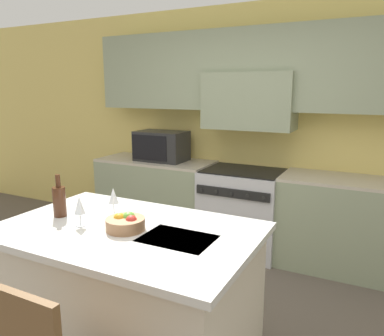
{
  "coord_description": "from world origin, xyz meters",
  "views": [
    {
      "loc": [
        1.29,
        -1.87,
        1.78
      ],
      "look_at": [
        -0.06,
        0.8,
        1.14
      ],
      "focal_mm": 35.0,
      "sensor_mm": 36.0,
      "label": 1
    }
  ],
  "objects_px": {
    "wine_glass_far": "(113,196)",
    "wine_glass_near": "(80,206)",
    "microwave": "(161,146)",
    "range_stove": "(242,210)",
    "fruit_bowl": "(126,223)",
    "wine_bottle": "(59,201)"
  },
  "relations": [
    {
      "from": "wine_bottle",
      "to": "fruit_bowl",
      "type": "height_order",
      "value": "wine_bottle"
    },
    {
      "from": "wine_glass_far",
      "to": "range_stove",
      "type": "bearing_deg",
      "value": 78.25
    },
    {
      "from": "wine_glass_near",
      "to": "wine_glass_far",
      "type": "height_order",
      "value": "same"
    },
    {
      "from": "wine_glass_far",
      "to": "microwave",
      "type": "bearing_deg",
      "value": 111.08
    },
    {
      "from": "range_stove",
      "to": "microwave",
      "type": "relative_size",
      "value": 1.53
    },
    {
      "from": "microwave",
      "to": "wine_glass_far",
      "type": "bearing_deg",
      "value": -68.92
    },
    {
      "from": "range_stove",
      "to": "wine_glass_near",
      "type": "bearing_deg",
      "value": -101.62
    },
    {
      "from": "wine_glass_near",
      "to": "fruit_bowl",
      "type": "bearing_deg",
      "value": 15.07
    },
    {
      "from": "wine_glass_near",
      "to": "range_stove",
      "type": "bearing_deg",
      "value": 78.38
    },
    {
      "from": "microwave",
      "to": "wine_glass_near",
      "type": "height_order",
      "value": "microwave"
    },
    {
      "from": "range_stove",
      "to": "wine_bottle",
      "type": "distance_m",
      "value": 2.14
    },
    {
      "from": "wine_bottle",
      "to": "microwave",
      "type": "bearing_deg",
      "value": 100.38
    },
    {
      "from": "wine_bottle",
      "to": "wine_glass_far",
      "type": "height_order",
      "value": "wine_bottle"
    },
    {
      "from": "microwave",
      "to": "wine_bottle",
      "type": "distance_m",
      "value": 2.0
    },
    {
      "from": "range_stove",
      "to": "microwave",
      "type": "xyz_separation_m",
      "value": [
        -1.05,
        0.02,
        0.65
      ]
    },
    {
      "from": "range_stove",
      "to": "wine_glass_near",
      "type": "distance_m",
      "value": 2.15
    },
    {
      "from": "microwave",
      "to": "fruit_bowl",
      "type": "xyz_separation_m",
      "value": [
        0.93,
        -1.97,
        -0.17
      ]
    },
    {
      "from": "range_stove",
      "to": "wine_glass_near",
      "type": "height_order",
      "value": "wine_glass_near"
    },
    {
      "from": "range_stove",
      "to": "microwave",
      "type": "bearing_deg",
      "value": 178.98
    },
    {
      "from": "wine_glass_far",
      "to": "wine_glass_near",
      "type": "bearing_deg",
      "value": -100.83
    },
    {
      "from": "wine_bottle",
      "to": "wine_glass_far",
      "type": "distance_m",
      "value": 0.38
    },
    {
      "from": "wine_glass_near",
      "to": "wine_glass_far",
      "type": "xyz_separation_m",
      "value": [
        0.05,
        0.28,
        0.0
      ]
    }
  ]
}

